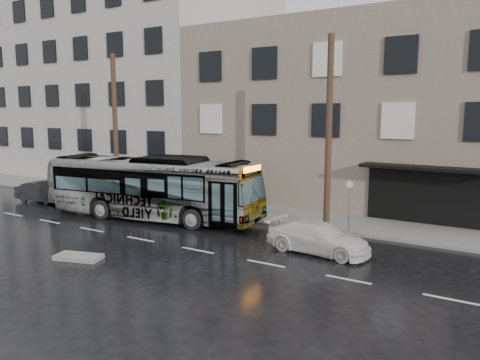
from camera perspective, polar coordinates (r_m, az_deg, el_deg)
The scene contains 11 objects.
ground at distance 23.34m, azimuth -7.76°, elevation -5.76°, with size 120.00×120.00×0.00m, color black.
sidewalk at distance 27.17m, azimuth -1.15°, elevation -3.52°, with size 90.00×3.60×0.15m, color gray.
building_taupe at distance 31.54m, azimuth 14.50°, elevation 7.80°, with size 20.00×12.00×11.00m, color gray.
building_grey at distance 45.39m, azimuth -14.16°, elevation 11.06°, with size 26.00×15.00×16.00m, color #B4B2AA.
utility_pole_front at distance 22.19m, azimuth 10.76°, elevation 5.59°, with size 0.30×0.30×9.00m, color #4B3525.
utility_pole_rear at distance 30.22m, azimuth -14.96°, elevation 6.16°, with size 0.30×0.30×9.00m, color #4B3525.
sign_post at distance 22.22m, azimuth 13.18°, elevation -3.06°, with size 0.06×0.06×2.40m, color slate.
bus at distance 25.17m, azimuth -10.73°, elevation -0.90°, with size 2.82×12.04×3.35m, color #B2B2B2.
white_sedan at distance 19.28m, azimuth 9.52°, elevation -6.92°, with size 1.74×4.29×1.24m, color silver.
dark_sedan at distance 31.72m, azimuth -22.63°, elevation -1.36°, with size 1.40×4.02×1.32m, color black.
slush_pile at distance 19.34m, azimuth -19.09°, elevation -8.86°, with size 1.80×0.80×0.18m, color gray.
Camera 1 is at (14.52, -17.37, 5.66)m, focal length 35.00 mm.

